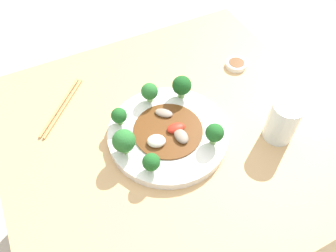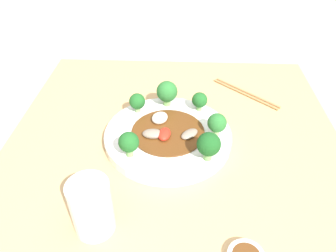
{
  "view_description": "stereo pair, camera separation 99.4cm",
  "coord_description": "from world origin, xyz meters",
  "px_view_note": "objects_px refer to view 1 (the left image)",
  "views": [
    {
      "loc": [
        0.25,
        0.47,
        1.42
      ],
      "look_at": [
        0.02,
        0.02,
        0.76
      ],
      "focal_mm": 35.0,
      "sensor_mm": 36.0,
      "label": 1
    },
    {
      "loc": [
        -0.6,
        -0.01,
        1.26
      ],
      "look_at": [
        0.02,
        0.02,
        0.76
      ],
      "focal_mm": 35.0,
      "sensor_mm": 36.0,
      "label": 2
    }
  ],
  "objects_px": {
    "broccoli_northeast": "(151,162)",
    "broccoli_east": "(124,141)",
    "plate": "(168,134)",
    "sauce_dish": "(236,64)",
    "broccoli_northwest": "(215,133)",
    "broccoli_southwest": "(182,86)",
    "broccoli_southeast": "(119,116)",
    "stirfry_center": "(168,131)",
    "broccoli_south": "(150,92)",
    "chopsticks": "(62,107)",
    "drinking_glass": "(283,122)"
  },
  "relations": [
    {
      "from": "broccoli_east",
      "to": "broccoli_south",
      "type": "bearing_deg",
      "value": -134.65
    },
    {
      "from": "broccoli_southeast",
      "to": "stirfry_center",
      "type": "distance_m",
      "value": 0.13
    },
    {
      "from": "plate",
      "to": "broccoli_southeast",
      "type": "xyz_separation_m",
      "value": [
        0.1,
        -0.08,
        0.04
      ]
    },
    {
      "from": "broccoli_northeast",
      "to": "sauce_dish",
      "type": "height_order",
      "value": "broccoli_northeast"
    },
    {
      "from": "sauce_dish",
      "to": "stirfry_center",
      "type": "bearing_deg",
      "value": 25.98
    },
    {
      "from": "broccoli_south",
      "to": "chopsticks",
      "type": "distance_m",
      "value": 0.26
    },
    {
      "from": "broccoli_south",
      "to": "broccoli_northwest",
      "type": "bearing_deg",
      "value": 112.47
    },
    {
      "from": "broccoli_south",
      "to": "chopsticks",
      "type": "relative_size",
      "value": 0.33
    },
    {
      "from": "broccoli_southeast",
      "to": "stirfry_center",
      "type": "relative_size",
      "value": 0.29
    },
    {
      "from": "broccoli_southeast",
      "to": "drinking_glass",
      "type": "bearing_deg",
      "value": 150.42
    },
    {
      "from": "broccoli_south",
      "to": "sauce_dish",
      "type": "distance_m",
      "value": 0.32
    },
    {
      "from": "broccoli_south",
      "to": "plate",
      "type": "bearing_deg",
      "value": 88.61
    },
    {
      "from": "chopsticks",
      "to": "sauce_dish",
      "type": "height_order",
      "value": "sauce_dish"
    },
    {
      "from": "broccoli_south",
      "to": "stirfry_center",
      "type": "relative_size",
      "value": 0.33
    },
    {
      "from": "plate",
      "to": "broccoli_northeast",
      "type": "height_order",
      "value": "broccoli_northeast"
    },
    {
      "from": "broccoli_southeast",
      "to": "broccoli_east",
      "type": "relative_size",
      "value": 0.73
    },
    {
      "from": "broccoli_east",
      "to": "broccoli_northeast",
      "type": "bearing_deg",
      "value": 114.92
    },
    {
      "from": "broccoli_northeast",
      "to": "broccoli_east",
      "type": "bearing_deg",
      "value": -65.08
    },
    {
      "from": "plate",
      "to": "broccoli_southeast",
      "type": "height_order",
      "value": "broccoli_southeast"
    },
    {
      "from": "broccoli_northwest",
      "to": "chopsticks",
      "type": "bearing_deg",
      "value": -44.8
    },
    {
      "from": "broccoli_northwest",
      "to": "sauce_dish",
      "type": "height_order",
      "value": "broccoli_northwest"
    },
    {
      "from": "sauce_dish",
      "to": "drinking_glass",
      "type": "bearing_deg",
      "value": 78.61
    },
    {
      "from": "broccoli_east",
      "to": "chopsticks",
      "type": "height_order",
      "value": "broccoli_east"
    },
    {
      "from": "broccoli_south",
      "to": "broccoli_northeast",
      "type": "relative_size",
      "value": 1.12
    },
    {
      "from": "broccoli_northeast",
      "to": "stirfry_center",
      "type": "xyz_separation_m",
      "value": [
        -0.08,
        -0.08,
        -0.03
      ]
    },
    {
      "from": "plate",
      "to": "broccoli_southwest",
      "type": "relative_size",
      "value": 4.53
    },
    {
      "from": "broccoli_northwest",
      "to": "sauce_dish",
      "type": "distance_m",
      "value": 0.33
    },
    {
      "from": "broccoli_northwest",
      "to": "broccoli_southwest",
      "type": "xyz_separation_m",
      "value": [
        -0.0,
        -0.17,
        0.0
      ]
    },
    {
      "from": "plate",
      "to": "stirfry_center",
      "type": "relative_size",
      "value": 1.74
    },
    {
      "from": "stirfry_center",
      "to": "broccoli_southeast",
      "type": "bearing_deg",
      "value": -40.32
    },
    {
      "from": "stirfry_center",
      "to": "broccoli_east",
      "type": "bearing_deg",
      "value": 1.72
    },
    {
      "from": "plate",
      "to": "broccoli_east",
      "type": "distance_m",
      "value": 0.13
    },
    {
      "from": "broccoli_northwest",
      "to": "stirfry_center",
      "type": "distance_m",
      "value": 0.12
    },
    {
      "from": "broccoli_northwest",
      "to": "broccoli_southwest",
      "type": "relative_size",
      "value": 0.9
    },
    {
      "from": "broccoli_southwest",
      "to": "broccoli_northeast",
      "type": "height_order",
      "value": "broccoli_southwest"
    },
    {
      "from": "broccoli_southwest",
      "to": "broccoli_northeast",
      "type": "bearing_deg",
      "value": 45.58
    },
    {
      "from": "broccoli_northwest",
      "to": "drinking_glass",
      "type": "xyz_separation_m",
      "value": [
        -0.17,
        0.04,
        -0.0
      ]
    },
    {
      "from": "broccoli_east",
      "to": "drinking_glass",
      "type": "relative_size",
      "value": 0.61
    },
    {
      "from": "broccoli_southeast",
      "to": "broccoli_east",
      "type": "height_order",
      "value": "broccoli_east"
    },
    {
      "from": "broccoli_northwest",
      "to": "sauce_dish",
      "type": "relative_size",
      "value": 0.95
    },
    {
      "from": "broccoli_east",
      "to": "stirfry_center",
      "type": "relative_size",
      "value": 0.39
    },
    {
      "from": "broccoli_east",
      "to": "chopsticks",
      "type": "xyz_separation_m",
      "value": [
        0.1,
        -0.23,
        -0.06
      ]
    },
    {
      "from": "broccoli_northeast",
      "to": "broccoli_northwest",
      "type": "bearing_deg",
      "value": -179.18
    },
    {
      "from": "broccoli_southeast",
      "to": "chopsticks",
      "type": "bearing_deg",
      "value": -49.83
    },
    {
      "from": "broccoli_northwest",
      "to": "sauce_dish",
      "type": "xyz_separation_m",
      "value": [
        -0.23,
        -0.23,
        -0.05
      ]
    },
    {
      "from": "plate",
      "to": "sauce_dish",
      "type": "distance_m",
      "value": 0.35
    },
    {
      "from": "stirfry_center",
      "to": "broccoli_northwest",
      "type": "bearing_deg",
      "value": 138.42
    },
    {
      "from": "plate",
      "to": "chopsticks",
      "type": "distance_m",
      "value": 0.32
    },
    {
      "from": "broccoli_northeast",
      "to": "drinking_glass",
      "type": "bearing_deg",
      "value": 173.3
    },
    {
      "from": "broccoli_southeast",
      "to": "broccoli_south",
      "type": "bearing_deg",
      "value": -159.8
    }
  ]
}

